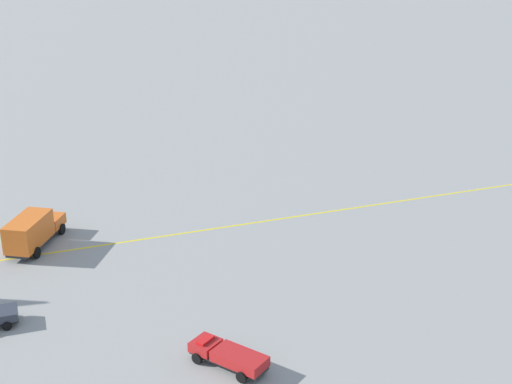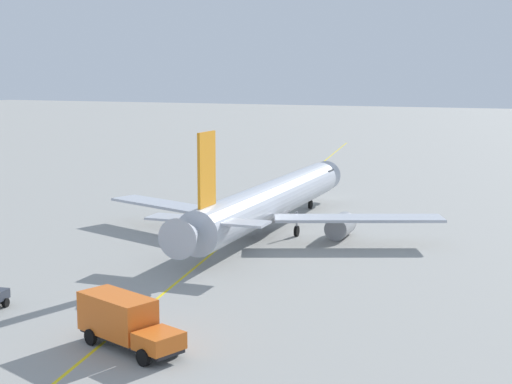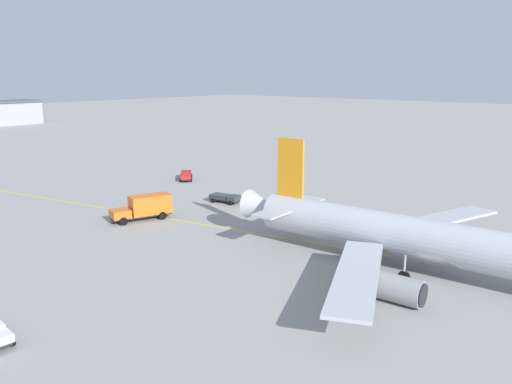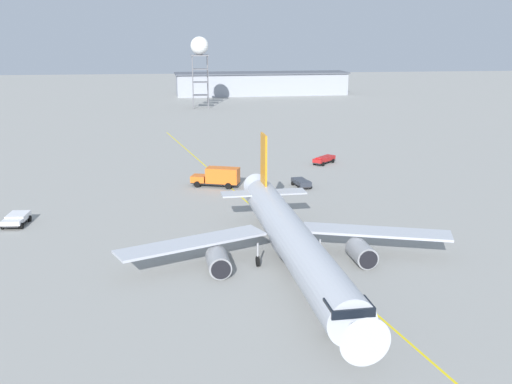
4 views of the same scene
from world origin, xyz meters
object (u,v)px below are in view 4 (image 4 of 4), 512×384
(airliner_main, at_px, (292,241))
(pushback_tug_truck, at_px, (16,219))
(ops_pickup_truck, at_px, (324,159))
(catering_truck_truck, at_px, (219,177))
(baggage_truck_truck, at_px, (301,183))
(radar_tower, at_px, (200,49))

(airliner_main, xyz_separation_m, pushback_tug_truck, (-32.13, 18.92, -2.24))
(ops_pickup_truck, distance_m, catering_truck_truck, 25.34)
(pushback_tug_truck, bearing_deg, airliner_main, 64.18)
(pushback_tug_truck, bearing_deg, ops_pickup_truck, 128.04)
(ops_pickup_truck, relative_size, pushback_tug_truck, 1.05)
(pushback_tug_truck, relative_size, catering_truck_truck, 0.61)
(baggage_truck_truck, bearing_deg, catering_truck_truck, -107.33)
(baggage_truck_truck, height_order, pushback_tug_truck, pushback_tug_truck)
(radar_tower, bearing_deg, airliner_main, -88.19)
(airliner_main, distance_m, ops_pickup_truck, 52.43)
(ops_pickup_truck, distance_m, baggage_truck_truck, 18.25)
(baggage_truck_truck, bearing_deg, ops_pickup_truck, 146.09)
(catering_truck_truck, bearing_deg, radar_tower, -71.27)
(baggage_truck_truck, xyz_separation_m, catering_truck_truck, (-12.97, 1.82, 0.94))
(catering_truck_truck, distance_m, radar_tower, 103.69)
(catering_truck_truck, bearing_deg, pushback_tug_truck, 50.74)
(ops_pickup_truck, bearing_deg, radar_tower, -123.57)
(airliner_main, relative_size, pushback_tug_truck, 8.90)
(airliner_main, height_order, catering_truck_truck, airliner_main)
(airliner_main, height_order, radar_tower, radar_tower)
(airliner_main, xyz_separation_m, baggage_truck_truck, (7.65, 33.51, -2.33))
(radar_tower, bearing_deg, baggage_truck_truck, -83.42)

